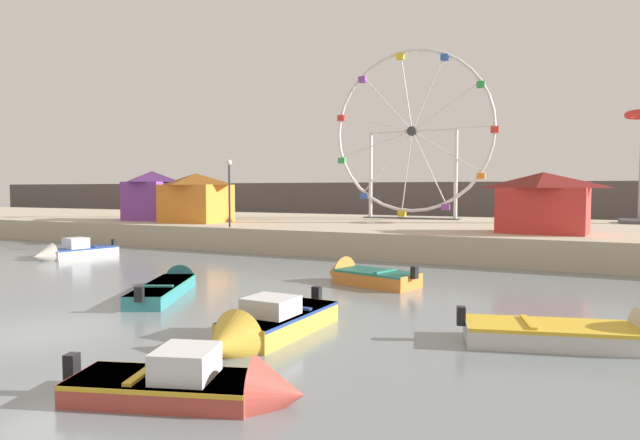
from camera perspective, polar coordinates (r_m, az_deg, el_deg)
ground_plane at (r=15.60m, az=-27.08°, el=-10.47°), size 240.00×240.00×0.00m
quay_promenade at (r=37.43m, az=6.63°, el=-1.26°), size 110.00×19.05×1.38m
distant_town_skyline at (r=59.47m, az=13.84°, el=1.78°), size 140.00×3.00×4.40m
motorboat_faded_red at (r=9.80m, az=-11.97°, el=-16.67°), size 4.25×2.45×1.33m
motorboat_orange_hull at (r=20.96m, az=4.43°, el=-5.85°), size 4.18×2.47×1.39m
motorboat_teal_painted at (r=19.95m, az=-15.39°, el=-6.58°), size 3.47×5.60×1.12m
motorboat_pale_grey at (r=14.12m, az=26.78°, el=-10.79°), size 5.07×2.67×1.42m
motorboat_white_red_stripe at (r=31.42m, az=-24.72°, el=-3.04°), size 2.15×4.55×1.42m
motorboat_mustard_yellow at (r=13.26m, az=-5.98°, el=-11.05°), size 1.59×4.82×1.40m
ferris_wheel_white_frame at (r=42.21m, az=9.66°, el=8.90°), size 12.49×1.20×12.81m
carnival_booth_orange_canopy at (r=37.91m, az=-12.89°, el=2.39°), size 4.54×3.70×3.32m
carnival_booth_purple_stall at (r=41.24m, az=-17.22°, el=2.56°), size 3.72×3.35×3.56m
carnival_booth_red_striped at (r=29.73m, az=22.37°, el=1.81°), size 4.86×3.23×3.10m
promenade_lamp_near at (r=32.34m, az=-9.50°, el=3.83°), size 0.32×0.32×3.97m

